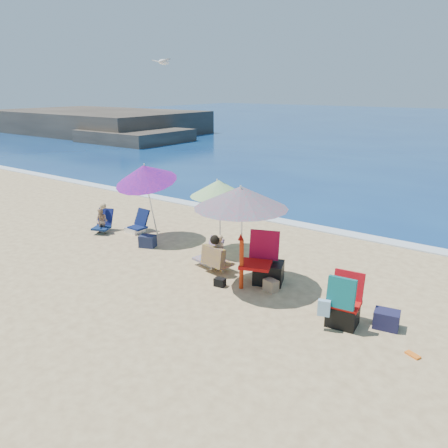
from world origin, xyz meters
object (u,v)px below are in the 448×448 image
Objects in this scene: camp_chair_right at (342,307)px; seagull at (164,62)px; umbrella_striped at (219,188)px; chair_rainbow at (211,257)px; person_center at (217,254)px; camp_chair_left at (266,268)px; umbrella_blue at (145,174)px; umbrella_turquoise at (241,197)px; furled_umbrella at (241,259)px; chair_navy at (137,226)px; person_left at (102,221)px.

camp_chair_right is 1.27× the size of seagull.
umbrella_striped is at bearing 156.50° from camp_chair_right.
person_center is at bearing -36.15° from chair_rainbow.
chair_rainbow is 0.63× the size of camp_chair_left.
umbrella_striped is at bearing 11.27° from umbrella_blue.
umbrella_turquoise is 1.04× the size of umbrella_blue.
umbrella_blue is at bearing 164.26° from furled_umbrella.
umbrella_blue is 2.91× the size of seagull.
umbrella_blue is 2.03× the size of camp_chair_left.
chair_rainbow is 0.77× the size of person_center.
person_center is at bearing -13.49° from umbrella_blue.
chair_navy is 3.26m from chair_rainbow.
chair_navy is 0.99m from person_left.
seagull reaches higher than umbrella_turquoise.
umbrella_turquoise is 1.28m from furled_umbrella.
umbrella_striped reaches higher than person_center.
chair_rainbow is 4.77m from seagull.
umbrella_turquoise is 2.61× the size of person_center.
seagull reaches higher than camp_chair_right.
person_left is 4.74m from seagull.
umbrella_blue reaches higher than chair_navy.
chair_navy is 0.84× the size of seagull.
seagull reaches higher than person_left.
furled_umbrella reaches higher than person_center.
furled_umbrella is at bearing -21.38° from seagull.
seagull is at bearing 163.38° from chair_rainbow.
chair_rainbow is 0.71× the size of camp_chair_right.
umbrella_blue is 2.08m from person_left.
person_center is at bearing 169.16° from camp_chair_right.
camp_chair_left is at bearing -4.39° from chair_rainbow.
chair_rainbow is 3.68m from camp_chair_right.
person_center is at bearing -54.96° from umbrella_striped.
person_center is 4.75m from seagull.
seagull is at bearing 158.62° from furled_umbrella.
chair_navy is (-4.48, 1.36, -0.47)m from furled_umbrella.
umbrella_striped reaches higher than camp_chair_left.
umbrella_turquoise is 1.69m from camp_chair_left.
camp_chair_right is (6.75, -1.60, 0.18)m from chair_navy.
camp_chair_left is 1.13× the size of camp_chair_right.
chair_navy is 4.84m from camp_chair_left.
umbrella_striped is 3.84m from person_left.
umbrella_blue reaches higher than camp_chair_left.
camp_chair_left is (4.03, -0.51, -1.50)m from umbrella_blue.
person_left reaches higher than chair_navy.
furled_umbrella is 1.54m from chair_rainbow.
camp_chair_left is at bearing 52.18° from umbrella_turquoise.
camp_chair_right is at bearing -21.53° from camp_chair_left.
chair_rainbow is at bearing 175.61° from camp_chair_left.
umbrella_striped is 3.19m from chair_navy.
person_left is at bearing 175.46° from person_center.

